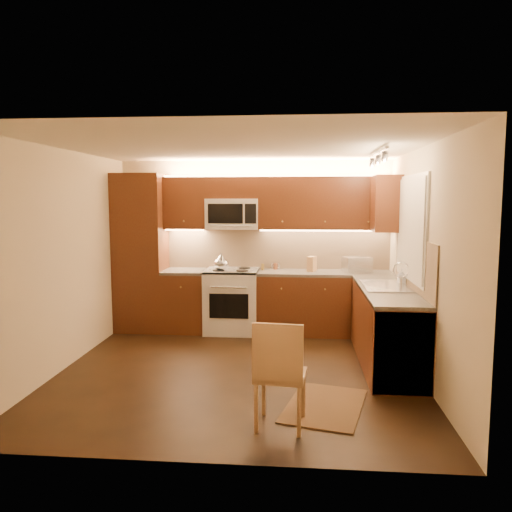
# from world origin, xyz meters

# --- Properties ---
(floor) EXTENTS (4.00, 4.00, 0.01)m
(floor) POSITION_xyz_m (0.00, 0.00, 0.00)
(floor) COLOR black
(floor) RESTS_ON ground
(ceiling) EXTENTS (4.00, 4.00, 0.01)m
(ceiling) POSITION_xyz_m (0.00, 0.00, 2.50)
(ceiling) COLOR beige
(ceiling) RESTS_ON ground
(wall_back) EXTENTS (4.00, 0.01, 2.50)m
(wall_back) POSITION_xyz_m (0.00, 2.00, 1.25)
(wall_back) COLOR beige
(wall_back) RESTS_ON ground
(wall_front) EXTENTS (4.00, 0.01, 2.50)m
(wall_front) POSITION_xyz_m (0.00, -2.00, 1.25)
(wall_front) COLOR beige
(wall_front) RESTS_ON ground
(wall_left) EXTENTS (0.01, 4.00, 2.50)m
(wall_left) POSITION_xyz_m (-2.00, 0.00, 1.25)
(wall_left) COLOR beige
(wall_left) RESTS_ON ground
(wall_right) EXTENTS (0.01, 4.00, 2.50)m
(wall_right) POSITION_xyz_m (2.00, 0.00, 1.25)
(wall_right) COLOR beige
(wall_right) RESTS_ON ground
(pantry) EXTENTS (0.70, 0.60, 2.30)m
(pantry) POSITION_xyz_m (-1.65, 1.70, 1.15)
(pantry) COLOR #4C1B10
(pantry) RESTS_ON floor
(base_cab_back_left) EXTENTS (0.62, 0.60, 0.86)m
(base_cab_back_left) POSITION_xyz_m (-0.99, 1.70, 0.43)
(base_cab_back_left) COLOR #4C1B10
(base_cab_back_left) RESTS_ON floor
(counter_back_left) EXTENTS (0.62, 0.60, 0.04)m
(counter_back_left) POSITION_xyz_m (-0.99, 1.70, 0.88)
(counter_back_left) COLOR #353230
(counter_back_left) RESTS_ON base_cab_back_left
(base_cab_back_right) EXTENTS (1.92, 0.60, 0.86)m
(base_cab_back_right) POSITION_xyz_m (1.04, 1.70, 0.43)
(base_cab_back_right) COLOR #4C1B10
(base_cab_back_right) RESTS_ON floor
(counter_back_right) EXTENTS (1.92, 0.60, 0.04)m
(counter_back_right) POSITION_xyz_m (1.04, 1.70, 0.88)
(counter_back_right) COLOR #353230
(counter_back_right) RESTS_ON base_cab_back_right
(base_cab_right) EXTENTS (0.60, 2.00, 0.86)m
(base_cab_right) POSITION_xyz_m (1.70, 0.40, 0.43)
(base_cab_right) COLOR #4C1B10
(base_cab_right) RESTS_ON floor
(counter_right) EXTENTS (0.60, 2.00, 0.04)m
(counter_right) POSITION_xyz_m (1.70, 0.40, 0.88)
(counter_right) COLOR #353230
(counter_right) RESTS_ON base_cab_right
(dishwasher) EXTENTS (0.58, 0.60, 0.84)m
(dishwasher) POSITION_xyz_m (1.70, -0.30, 0.43)
(dishwasher) COLOR silver
(dishwasher) RESTS_ON floor
(backsplash_back) EXTENTS (3.30, 0.02, 0.60)m
(backsplash_back) POSITION_xyz_m (0.35, 1.99, 1.20)
(backsplash_back) COLOR tan
(backsplash_back) RESTS_ON wall_back
(backsplash_right) EXTENTS (0.02, 2.00, 0.60)m
(backsplash_right) POSITION_xyz_m (1.99, 0.40, 1.20)
(backsplash_right) COLOR tan
(backsplash_right) RESTS_ON wall_right
(upper_cab_back_left) EXTENTS (0.62, 0.35, 0.75)m
(upper_cab_back_left) POSITION_xyz_m (-0.99, 1.82, 1.88)
(upper_cab_back_left) COLOR #4C1B10
(upper_cab_back_left) RESTS_ON wall_back
(upper_cab_back_right) EXTENTS (1.92, 0.35, 0.75)m
(upper_cab_back_right) POSITION_xyz_m (1.04, 1.82, 1.88)
(upper_cab_back_right) COLOR #4C1B10
(upper_cab_back_right) RESTS_ON wall_back
(upper_cab_bridge) EXTENTS (0.76, 0.35, 0.31)m
(upper_cab_bridge) POSITION_xyz_m (-0.30, 1.82, 2.09)
(upper_cab_bridge) COLOR #4C1B10
(upper_cab_bridge) RESTS_ON wall_back
(upper_cab_right_corner) EXTENTS (0.35, 0.50, 0.75)m
(upper_cab_right_corner) POSITION_xyz_m (1.82, 1.40, 1.88)
(upper_cab_right_corner) COLOR #4C1B10
(upper_cab_right_corner) RESTS_ON wall_right
(stove) EXTENTS (0.76, 0.65, 0.92)m
(stove) POSITION_xyz_m (-0.30, 1.68, 0.46)
(stove) COLOR silver
(stove) RESTS_ON floor
(microwave) EXTENTS (0.76, 0.38, 0.44)m
(microwave) POSITION_xyz_m (-0.30, 1.81, 1.72)
(microwave) COLOR silver
(microwave) RESTS_ON wall_back
(window_frame) EXTENTS (0.03, 1.44, 1.24)m
(window_frame) POSITION_xyz_m (1.99, 0.55, 1.60)
(window_frame) COLOR silver
(window_frame) RESTS_ON wall_right
(window_blinds) EXTENTS (0.02, 1.36, 1.16)m
(window_blinds) POSITION_xyz_m (1.97, 0.55, 1.60)
(window_blinds) COLOR silver
(window_blinds) RESTS_ON wall_right
(sink) EXTENTS (0.52, 0.86, 0.15)m
(sink) POSITION_xyz_m (1.70, 0.55, 0.98)
(sink) COLOR silver
(sink) RESTS_ON counter_right
(faucet) EXTENTS (0.20, 0.04, 0.30)m
(faucet) POSITION_xyz_m (1.88, 0.55, 1.05)
(faucet) COLOR silver
(faucet) RESTS_ON counter_right
(track_light_bar) EXTENTS (0.04, 1.20, 0.03)m
(track_light_bar) POSITION_xyz_m (1.55, 0.40, 2.46)
(track_light_bar) COLOR silver
(track_light_bar) RESTS_ON ceiling
(kettle) EXTENTS (0.25, 0.25, 0.25)m
(kettle) POSITION_xyz_m (-0.44, 1.55, 1.05)
(kettle) COLOR silver
(kettle) RESTS_ON stove
(toaster_oven) EXTENTS (0.43, 0.37, 0.22)m
(toaster_oven) POSITION_xyz_m (1.49, 1.69, 1.01)
(toaster_oven) COLOR silver
(toaster_oven) RESTS_ON counter_back_right
(knife_block) EXTENTS (0.15, 0.18, 0.21)m
(knife_block) POSITION_xyz_m (0.85, 1.74, 1.01)
(knife_block) COLOR olive
(knife_block) RESTS_ON counter_back_right
(spice_jar_a) EXTENTS (0.06, 0.06, 0.09)m
(spice_jar_a) POSITION_xyz_m (0.28, 1.94, 0.95)
(spice_jar_a) COLOR silver
(spice_jar_a) RESTS_ON counter_back_right
(spice_jar_b) EXTENTS (0.05, 0.05, 0.09)m
(spice_jar_b) POSITION_xyz_m (0.14, 1.81, 0.95)
(spice_jar_b) COLOR brown
(spice_jar_b) RESTS_ON counter_back_right
(spice_jar_c) EXTENTS (0.06, 0.06, 0.09)m
(spice_jar_c) POSITION_xyz_m (0.37, 1.91, 0.94)
(spice_jar_c) COLOR silver
(spice_jar_c) RESTS_ON counter_back_right
(spice_jar_d) EXTENTS (0.06, 0.06, 0.10)m
(spice_jar_d) POSITION_xyz_m (0.32, 1.87, 0.95)
(spice_jar_d) COLOR brown
(spice_jar_d) RESTS_ON counter_back_right
(soap_bottle) EXTENTS (0.09, 0.09, 0.18)m
(soap_bottle) POSITION_xyz_m (1.93, 0.76, 0.99)
(soap_bottle) COLOR silver
(soap_bottle) RESTS_ON counter_right
(rug) EXTENTS (0.89, 1.14, 0.01)m
(rug) POSITION_xyz_m (0.93, -0.90, 0.01)
(rug) COLOR black
(rug) RESTS_ON floor
(dining_chair) EXTENTS (0.46, 0.46, 0.94)m
(dining_chair) POSITION_xyz_m (0.52, -1.33, 0.47)
(dining_chair) COLOR olive
(dining_chair) RESTS_ON floor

